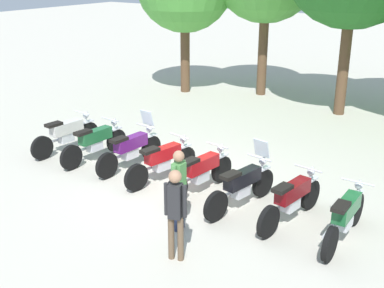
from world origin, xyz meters
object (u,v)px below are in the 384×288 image
Objects in this scene: motorcycle_4 at (201,172)px; motorcycle_5 at (242,185)px; motorcycle_7 at (345,216)px; person_1 at (175,209)px; motorcycle_2 at (131,148)px; person_0 at (179,185)px; motorcycle_0 at (67,134)px; motorcycle_1 at (95,142)px; motorcycle_6 at (292,199)px; motorcycle_3 at (162,160)px.

motorcycle_5 reaches higher than motorcycle_4.
person_1 reaches higher than motorcycle_7.
person_0 is at bearing -118.85° from motorcycle_2.
motorcycle_1 is at bearing -86.86° from motorcycle_0.
motorcycle_6 is (6.64, -0.17, 0.00)m from motorcycle_0.
motorcycle_6 is (1.10, 0.02, -0.01)m from motorcycle_5.
motorcycle_2 is at bearing 33.91° from person_1.
motorcycle_6 is 1.34× the size of person_0.
motorcycle_4 is 2.75m from person_1.
motorcycle_2 is at bearing -80.26° from motorcycle_1.
person_0 is (0.57, -1.60, 0.44)m from motorcycle_4.
motorcycle_5 reaches higher than motorcycle_7.
motorcycle_5 reaches higher than motorcycle_3.
motorcycle_2 is 1.12m from motorcycle_3.
motorcycle_1 is 2.22m from motorcycle_3.
person_0 is (3.89, -1.64, 0.44)m from motorcycle_1.
motorcycle_2 is 2.22m from motorcycle_4.
person_0 reaches higher than motorcycle_0.
motorcycle_2 is at bearing 85.35° from motorcycle_7.
motorcycle_6 is at bearing -82.67° from motorcycle_3.
motorcycle_0 is at bearing 96.07° from motorcycle_6.
motorcycle_5 is at bearing -89.21° from motorcycle_1.
motorcycle_7 is (7.75, -0.26, 0.00)m from motorcycle_0.
motorcycle_2 reaches higher than motorcycle_0.
motorcycle_5 is at bearing -87.55° from motorcycle_0.
motorcycle_1 is at bearing 96.04° from motorcycle_6.
motorcycle_2 is 4.44m from motorcycle_6.
motorcycle_6 is at bearing 40.12° from person_0.
motorcycle_0 is 1.01× the size of motorcycle_3.
motorcycle_4 is 2.22m from motorcycle_6.
motorcycle_3 is (2.22, -0.02, 0.00)m from motorcycle_1.
motorcycle_7 is at bearing -82.14° from motorcycle_5.
motorcycle_6 is (3.32, -0.12, 0.00)m from motorcycle_3.
motorcycle_1 is 4.25m from person_0.
person_1 reaches higher than motorcycle_5.
motorcycle_4 is at bearing -87.91° from motorcycle_1.
motorcycle_3 is 1.29× the size of person_1.
motorcycle_5 is 1.00× the size of motorcycle_6.
motorcycle_1 is 1.00× the size of motorcycle_2.
motorcycle_0 is at bearing 98.75° from motorcycle_3.
motorcycle_6 is at bearing 84.36° from motorcycle_7.
motorcycle_7 is (3.32, -0.19, 0.00)m from motorcycle_4.
person_1 is at bearing -124.65° from motorcycle_2.
motorcycle_7 is (2.21, -0.07, -0.01)m from motorcycle_5.
motorcycle_1 is 5.13m from person_1.
motorcycle_5 is (5.54, -0.19, 0.01)m from motorcycle_0.
person_0 is (4.99, -1.67, 0.44)m from motorcycle_0.
motorcycle_1 and motorcycle_3 have the same top height.
person_1 is (2.23, -2.50, 0.48)m from motorcycle_3.
motorcycle_6 is at bearing -89.83° from motorcycle_2.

